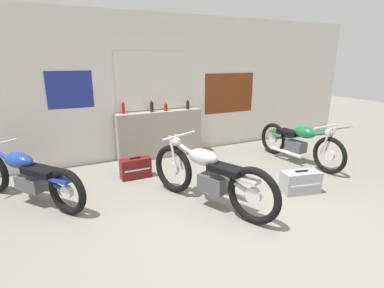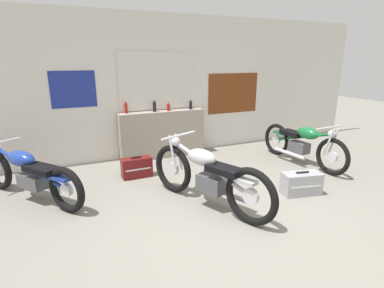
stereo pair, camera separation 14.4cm
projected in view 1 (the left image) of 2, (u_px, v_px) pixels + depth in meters
name	position (u px, v px, depth m)	size (l,w,h in m)	color
ground_plane	(245.00, 221.00, 3.73)	(24.00, 24.00, 0.00)	gray
wall_back	(158.00, 87.00, 6.00)	(10.00, 0.07, 2.80)	silver
sill_counter	(160.00, 134.00, 6.08)	(1.74, 0.28, 0.94)	gray
bottle_leftmost	(123.00, 108.00, 5.66)	(0.06, 0.06, 0.26)	maroon
bottle_left_center	(152.00, 106.00, 5.85)	(0.07, 0.07, 0.26)	black
bottle_center	(166.00, 107.00, 5.97)	(0.07, 0.07, 0.18)	maroon
bottle_right_center	(188.00, 104.00, 6.16)	(0.06, 0.06, 0.22)	black
motorcycle_green	(299.00, 142.00, 5.73)	(0.64, 1.98, 0.83)	black
motorcycle_blue	(27.00, 176.00, 4.13)	(1.39, 1.77, 0.78)	black
motorcycle_silver	(209.00, 176.00, 4.02)	(0.96, 1.96, 0.92)	black
hard_case_darkred	(136.00, 168.00, 5.05)	(0.51, 0.22, 0.36)	maroon
hard_case_silver	(301.00, 182.00, 4.49)	(0.61, 0.37, 0.35)	#9E9EA3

